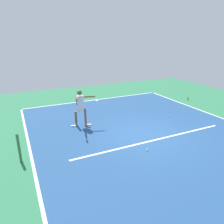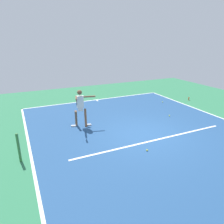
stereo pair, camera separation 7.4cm
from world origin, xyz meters
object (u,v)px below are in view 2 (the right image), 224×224
tennis_ball_by_sideline (169,116)px  tennis_ball_near_player (147,150)px  tennis_player (80,106)px  water_bottle (189,99)px  tennis_ball_centre_court (163,102)px  net_post (19,148)px

tennis_ball_by_sideline → tennis_ball_near_player: 4.23m
tennis_player → water_bottle: size_ratio=8.37×
tennis_ball_by_sideline → water_bottle: 3.91m
tennis_ball_by_sideline → tennis_player: bearing=-8.5°
tennis_ball_centre_court → tennis_ball_near_player: same height
tennis_player → tennis_ball_near_player: (-1.57, 3.39, -1.03)m
tennis_ball_by_sideline → water_bottle: bearing=-149.1°
tennis_ball_centre_court → tennis_ball_near_player: (4.64, 5.00, 0.00)m
tennis_ball_near_player → water_bottle: water_bottle is taller
tennis_player → tennis_ball_near_player: tennis_player is taller
net_post → water_bottle: net_post is taller
net_post → tennis_ball_near_player: bearing=163.9°
net_post → tennis_ball_centre_court: net_post is taller
net_post → water_bottle: bearing=-163.0°
tennis_ball_by_sideline → water_bottle: size_ratio=0.30×
net_post → tennis_ball_centre_court: (-9.08, -3.72, -0.50)m
net_post → tennis_ball_near_player: size_ratio=16.21×
net_post → water_bottle: size_ratio=4.86×
tennis_ball_centre_court → water_bottle: water_bottle is taller
water_bottle → tennis_ball_centre_court: bearing=-9.3°
net_post → tennis_player: (-2.87, -2.10, 0.53)m
net_post → tennis_ball_by_sideline: bearing=-169.9°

